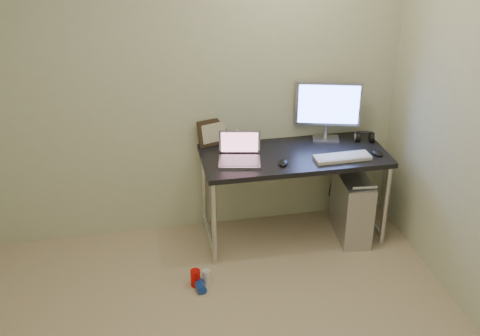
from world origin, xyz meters
The scene contains 16 objects.
wall_back centered at (0.00, 1.75, 1.25)m, with size 3.50×0.02×2.50m, color beige.
desk centered at (0.84, 1.43, 0.66)m, with size 1.44×0.63×0.75m.
tower_computer centered at (1.32, 1.35, 0.27)m, with size 0.27×0.54×0.57m.
cable_a centered at (1.27, 1.70, 0.40)m, with size 0.01×0.01×0.70m, color black.
cable_b centered at (1.36, 1.68, 0.38)m, with size 0.01×0.01×0.72m, color black.
can_red centered at (-0.03, 0.92, 0.07)m, with size 0.07×0.07×0.13m, color red.
can_white centered at (0.05, 0.93, 0.06)m, with size 0.06×0.06×0.11m, color white.
can_blue centered at (0.00, 0.86, 0.03)m, with size 0.07×0.07×0.12m, color #1639A4.
laptop centered at (0.39, 1.41, 0.80)m, with size 0.36×0.31×0.22m.
monitor centered at (1.16, 1.64, 1.04)m, with size 0.52×0.20×0.49m.
keyboard centered at (1.17, 1.27, 0.76)m, with size 0.43×0.14×0.03m, color silver.
mouse_right centered at (1.46, 1.30, 0.77)m, with size 0.07×0.11×0.04m, color black.
mouse_left centered at (0.70, 1.28, 0.77)m, with size 0.07×0.11×0.04m, color black.
headphones centered at (1.46, 1.56, 0.78)m, with size 0.18×0.10×0.10m.
picture_frame centered at (0.25, 1.73, 0.86)m, with size 0.27×0.03×0.22m, color black.
webcam centered at (0.43, 1.69, 0.84)m, with size 0.05×0.04×0.12m.
Camera 1 is at (-0.39, -2.62, 2.78)m, focal length 45.00 mm.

